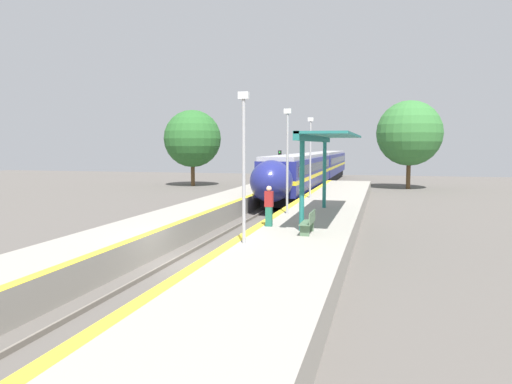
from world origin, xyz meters
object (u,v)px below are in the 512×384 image
object	(u,v)px
platform_bench	(309,222)
railway_signal	(280,168)
train	(315,168)
lamppost_near	(244,158)
lamppost_far	(310,152)
person_waiting	(269,205)
lamppost_mid	(287,154)

from	to	relation	value
platform_bench	railway_signal	bearing A→B (deg)	104.23
train	lamppost_near	world-z (taller)	lamppost_near
platform_bench	lamppost_far	world-z (taller)	lamppost_far
train	railway_signal	xyz separation A→B (m)	(-2.05, -8.27, 0.36)
railway_signal	lamppost_near	xyz separation A→B (m)	(4.37, -27.38, 1.57)
lamppost_far	lamppost_near	bearing A→B (deg)	-90.00
platform_bench	person_waiting	distance (m)	2.41
lamppost_near	lamppost_far	size ratio (longest dim) A/B	1.00
platform_bench	lamppost_far	bearing A→B (deg)	98.07
lamppost_near	lamppost_mid	bearing A→B (deg)	90.00
platform_bench	lamppost_near	world-z (taller)	lamppost_near
railway_signal	lamppost_near	size ratio (longest dim) A/B	0.77
railway_signal	lamppost_far	xyz separation A→B (m)	(4.37, -11.20, 1.57)
lamppost_mid	lamppost_far	size ratio (longest dim) A/B	1.00
platform_bench	lamppost_mid	xyz separation A→B (m)	(-1.94, 5.56, 2.56)
train	lamppost_near	size ratio (longest dim) A/B	8.55
person_waiting	lamppost_near	xyz separation A→B (m)	(-0.01, -3.91, 2.12)
person_waiting	lamppost_far	distance (m)	12.45
platform_bench	lamppost_mid	world-z (taller)	lamppost_mid
platform_bench	person_waiting	size ratio (longest dim) A/B	0.89
platform_bench	railway_signal	size ratio (longest dim) A/B	0.38
lamppost_far	lamppost_mid	bearing A→B (deg)	-90.00
platform_bench	lamppost_mid	size ratio (longest dim) A/B	0.29
lamppost_near	lamppost_far	distance (m)	16.18
railway_signal	platform_bench	bearing A→B (deg)	-75.77
person_waiting	lamppost_far	bearing A→B (deg)	90.03
railway_signal	lamppost_mid	size ratio (longest dim) A/B	0.77
train	person_waiting	distance (m)	31.82
lamppost_near	lamppost_mid	distance (m)	8.09
railway_signal	lamppost_mid	bearing A→B (deg)	-77.25
person_waiting	platform_bench	bearing A→B (deg)	-35.73
lamppost_far	railway_signal	bearing A→B (deg)	111.30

